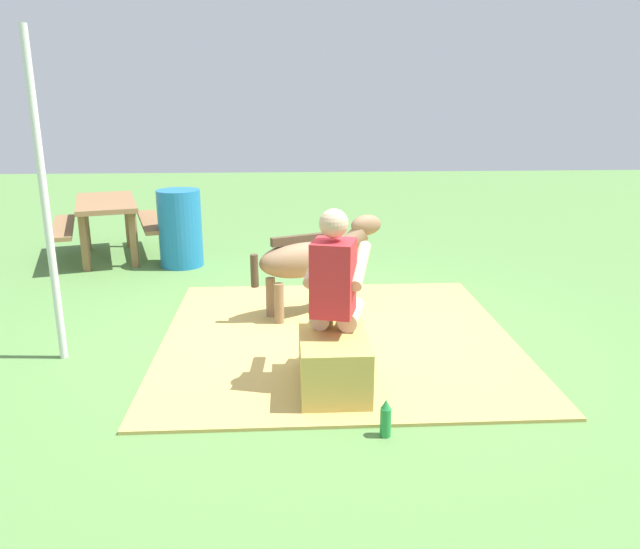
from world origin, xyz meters
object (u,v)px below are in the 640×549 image
Objects in this scene: picnic_bench at (107,214)px; person_seated at (336,289)px; soda_bottle at (386,418)px; water_barrel at (180,228)px; hay_bale at (333,362)px; pony_standing at (311,259)px; tent_pole_left at (45,203)px.

person_seated is at bearing -144.78° from picnic_bench.
water_barrel is at bearing 24.70° from soda_bottle.
water_barrel is 1.08m from picnic_bench.
picnic_bench is at bearing 35.22° from person_seated.
hay_bale is 1.59m from pony_standing.
picnic_bench is (3.72, 2.62, -0.13)m from person_seated.
water_barrel is at bearing 38.62° from pony_standing.
hay_bale is 0.59× the size of person_seated.
hay_bale is at bearing -176.44° from pony_standing.
hay_bale is 3.12× the size of soda_bottle.
soda_bottle is at bearing -157.12° from hay_bale.
pony_standing is (1.55, 0.10, 0.35)m from hay_bale.
person_seated is at bearing -10.21° from hay_bale.
soda_bottle is 0.10× the size of tent_pole_left.
pony_standing reaches higher than picnic_bench.
pony_standing reaches higher than soda_bottle.
person_seated is at bearing 16.95° from soda_bottle.
tent_pole_left reaches higher than picnic_bench.
hay_bale is 0.71m from soda_bottle.
soda_bottle is at bearing -170.46° from pony_standing.
person_seated reaches higher than water_barrel.
tent_pole_left is at bearing 72.27° from hay_bale.
hay_bale is 2.45m from tent_pole_left.
hay_bale is 3.81m from water_barrel.
person_seated reaches higher than picnic_bench.
person_seated is at bearing -174.90° from pony_standing.
pony_standing is at bearing -141.38° from water_barrel.
picnic_bench is (2.32, 2.50, 0.02)m from pony_standing.
water_barrel is (4.09, 1.88, 0.35)m from soda_bottle.
tent_pole_left reaches higher than soda_bottle.
hay_bale is at bearing -146.17° from picnic_bench.
tent_pole_left is 3.30m from picnic_bench.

